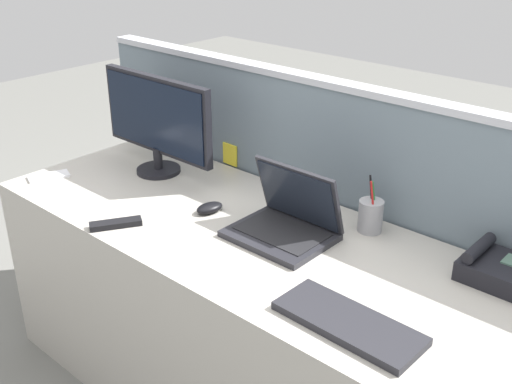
{
  "coord_description": "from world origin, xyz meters",
  "views": [
    {
      "loc": [
        1.22,
        -1.32,
        1.71
      ],
      "look_at": [
        0.0,
        0.05,
        0.85
      ],
      "focal_mm": 43.83,
      "sensor_mm": 36.0,
      "label": 1
    }
  ],
  "objects_px": {
    "cell_phone_white_slab": "(49,176)",
    "keyboard_main": "(348,323)",
    "desktop_monitor": "(157,120)",
    "laptop": "(287,219)",
    "pen_cup": "(371,215)",
    "computer_mouse_right_hand": "(210,208)",
    "tv_remote": "(116,224)",
    "desk_phone": "(500,269)"
  },
  "relations": [
    {
      "from": "laptop",
      "to": "desktop_monitor",
      "type": "bearing_deg",
      "value": 174.61
    },
    {
      "from": "desktop_monitor",
      "to": "desk_phone",
      "type": "bearing_deg",
      "value": 5.48
    },
    {
      "from": "computer_mouse_right_hand",
      "to": "desktop_monitor",
      "type": "bearing_deg",
      "value": 172.94
    },
    {
      "from": "computer_mouse_right_hand",
      "to": "keyboard_main",
      "type": "bearing_deg",
      "value": -7.08
    },
    {
      "from": "laptop",
      "to": "tv_remote",
      "type": "xyz_separation_m",
      "value": [
        -0.46,
        -0.34,
        -0.04
      ]
    },
    {
      "from": "pen_cup",
      "to": "cell_phone_white_slab",
      "type": "relative_size",
      "value": 1.24
    },
    {
      "from": "desktop_monitor",
      "to": "keyboard_main",
      "type": "relative_size",
      "value": 1.47
    },
    {
      "from": "cell_phone_white_slab",
      "to": "laptop",
      "type": "bearing_deg",
      "value": 35.44
    },
    {
      "from": "laptop",
      "to": "pen_cup",
      "type": "bearing_deg",
      "value": 46.91
    },
    {
      "from": "laptop",
      "to": "tv_remote",
      "type": "bearing_deg",
      "value": -143.5
    },
    {
      "from": "pen_cup",
      "to": "tv_remote",
      "type": "xyz_separation_m",
      "value": [
        -0.64,
        -0.53,
        -0.05
      ]
    },
    {
      "from": "laptop",
      "to": "pen_cup",
      "type": "relative_size",
      "value": 1.66
    },
    {
      "from": "laptop",
      "to": "keyboard_main",
      "type": "height_order",
      "value": "laptop"
    },
    {
      "from": "keyboard_main",
      "to": "computer_mouse_right_hand",
      "type": "height_order",
      "value": "computer_mouse_right_hand"
    },
    {
      "from": "desktop_monitor",
      "to": "computer_mouse_right_hand",
      "type": "bearing_deg",
      "value": -16.73
    },
    {
      "from": "computer_mouse_right_hand",
      "to": "desk_phone",
      "type": "bearing_deg",
      "value": 24.82
    },
    {
      "from": "laptop",
      "to": "keyboard_main",
      "type": "bearing_deg",
      "value": -32.86
    },
    {
      "from": "laptop",
      "to": "computer_mouse_right_hand",
      "type": "xyz_separation_m",
      "value": [
        -0.3,
        -0.06,
        -0.04
      ]
    },
    {
      "from": "computer_mouse_right_hand",
      "to": "tv_remote",
      "type": "bearing_deg",
      "value": -109.1
    },
    {
      "from": "keyboard_main",
      "to": "pen_cup",
      "type": "distance_m",
      "value": 0.53
    },
    {
      "from": "desktop_monitor",
      "to": "cell_phone_white_slab",
      "type": "xyz_separation_m",
      "value": [
        -0.28,
        -0.33,
        -0.21
      ]
    },
    {
      "from": "cell_phone_white_slab",
      "to": "computer_mouse_right_hand",
      "type": "bearing_deg",
      "value": 37.41
    },
    {
      "from": "desk_phone",
      "to": "cell_phone_white_slab",
      "type": "height_order",
      "value": "desk_phone"
    },
    {
      "from": "computer_mouse_right_hand",
      "to": "cell_phone_white_slab",
      "type": "xyz_separation_m",
      "value": [
        -0.68,
        -0.21,
        -0.01
      ]
    },
    {
      "from": "keyboard_main",
      "to": "pen_cup",
      "type": "xyz_separation_m",
      "value": [
        -0.24,
        0.47,
        0.04
      ]
    },
    {
      "from": "keyboard_main",
      "to": "tv_remote",
      "type": "height_order",
      "value": "keyboard_main"
    },
    {
      "from": "computer_mouse_right_hand",
      "to": "tv_remote",
      "type": "height_order",
      "value": "computer_mouse_right_hand"
    },
    {
      "from": "desktop_monitor",
      "to": "cell_phone_white_slab",
      "type": "distance_m",
      "value": 0.48
    },
    {
      "from": "desktop_monitor",
      "to": "laptop",
      "type": "distance_m",
      "value": 0.73
    },
    {
      "from": "cell_phone_white_slab",
      "to": "keyboard_main",
      "type": "bearing_deg",
      "value": 20.07
    },
    {
      "from": "laptop",
      "to": "cell_phone_white_slab",
      "type": "xyz_separation_m",
      "value": [
        -0.98,
        -0.26,
        -0.05
      ]
    },
    {
      "from": "desktop_monitor",
      "to": "tv_remote",
      "type": "relative_size",
      "value": 3.34
    },
    {
      "from": "laptop",
      "to": "computer_mouse_right_hand",
      "type": "distance_m",
      "value": 0.31
    },
    {
      "from": "keyboard_main",
      "to": "computer_mouse_right_hand",
      "type": "xyz_separation_m",
      "value": [
        -0.72,
        0.22,
        0.01
      ]
    },
    {
      "from": "keyboard_main",
      "to": "computer_mouse_right_hand",
      "type": "distance_m",
      "value": 0.75
    },
    {
      "from": "laptop",
      "to": "computer_mouse_right_hand",
      "type": "bearing_deg",
      "value": -169.62
    },
    {
      "from": "tv_remote",
      "to": "cell_phone_white_slab",
      "type": "bearing_deg",
      "value": -156.72
    },
    {
      "from": "desktop_monitor",
      "to": "desk_phone",
      "type": "xyz_separation_m",
      "value": [
        1.32,
        0.13,
        -0.18
      ]
    },
    {
      "from": "desk_phone",
      "to": "keyboard_main",
      "type": "bearing_deg",
      "value": -112.66
    },
    {
      "from": "computer_mouse_right_hand",
      "to": "cell_phone_white_slab",
      "type": "relative_size",
      "value": 0.65
    },
    {
      "from": "laptop",
      "to": "pen_cup",
      "type": "height_order",
      "value": "laptop"
    },
    {
      "from": "tv_remote",
      "to": "desktop_monitor",
      "type": "bearing_deg",
      "value": 152.99
    }
  ]
}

